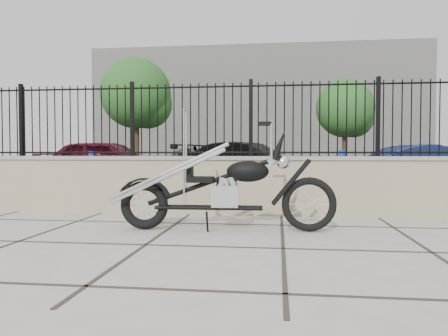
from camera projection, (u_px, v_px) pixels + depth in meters
name	position (u px, v px, depth m)	size (l,w,h in m)	color
ground_plane	(146.00, 245.00, 4.80)	(90.00, 90.00, 0.00)	#99968E
parking_lot	(241.00, 179.00, 17.19)	(30.00, 30.00, 0.00)	black
retaining_wall	(191.00, 185.00, 7.26)	(14.00, 0.36, 0.96)	gray
iron_fence	(191.00, 120.00, 7.22)	(14.00, 0.08, 1.20)	black
background_building	(258.00, 111.00, 30.94)	(22.00, 6.00, 8.00)	beige
chopper_motorcycle	(221.00, 169.00, 5.66)	(2.69, 0.47, 1.61)	black
car_red	(108.00, 163.00, 12.63)	(1.67, 4.15, 1.41)	#440917
car_black	(249.00, 165.00, 12.45)	(1.87, 4.60, 1.33)	black
car_blue	(429.00, 168.00, 11.54)	(1.29, 3.71, 1.22)	#111B40
bollard_a	(92.00, 173.00, 10.35)	(0.13, 0.13, 1.05)	blue
bollard_b	(342.00, 175.00, 9.41)	(0.13, 0.13, 1.08)	#0B58AA
tree_left	(136.00, 90.00, 21.60)	(3.48, 3.48, 5.88)	#382619
tree_right	(345.00, 106.00, 20.60)	(2.73, 2.73, 4.61)	#382619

